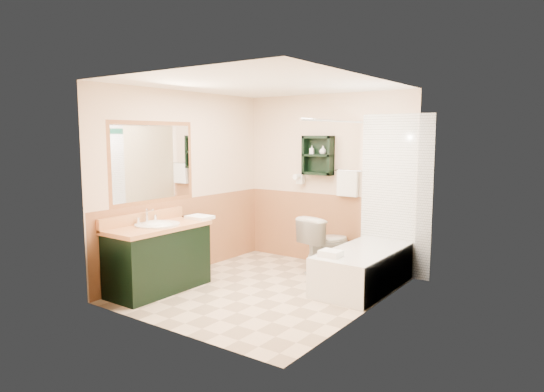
# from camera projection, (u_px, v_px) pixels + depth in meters

# --- Properties ---
(floor) EXTENTS (3.00, 3.00, 0.00)m
(floor) POSITION_uv_depth(u_px,v_px,m) (264.00, 289.00, 5.78)
(floor) COLOR beige
(floor) RESTS_ON ground
(back_wall) EXTENTS (2.60, 0.04, 2.40)m
(back_wall) POSITION_uv_depth(u_px,v_px,m) (328.00, 180.00, 6.86)
(back_wall) COLOR #FFE9C7
(back_wall) RESTS_ON ground
(left_wall) EXTENTS (0.04, 3.00, 2.40)m
(left_wall) POSITION_uv_depth(u_px,v_px,m) (184.00, 183.00, 6.39)
(left_wall) COLOR #FFE9C7
(left_wall) RESTS_ON ground
(right_wall) EXTENTS (0.04, 3.00, 2.40)m
(right_wall) POSITION_uv_depth(u_px,v_px,m) (369.00, 198.00, 4.87)
(right_wall) COLOR #FFE9C7
(right_wall) RESTS_ON ground
(ceiling) EXTENTS (2.60, 3.00, 0.04)m
(ceiling) POSITION_uv_depth(u_px,v_px,m) (264.00, 83.00, 5.48)
(ceiling) COLOR white
(ceiling) RESTS_ON back_wall
(wainscot_left) EXTENTS (2.98, 2.98, 1.00)m
(wainscot_left) POSITION_uv_depth(u_px,v_px,m) (187.00, 236.00, 6.46)
(wainscot_left) COLOR #C27C4E
(wainscot_left) RESTS_ON left_wall
(wainscot_back) EXTENTS (2.58, 2.58, 1.00)m
(wainscot_back) POSITION_uv_depth(u_px,v_px,m) (326.00, 229.00, 6.91)
(wainscot_back) COLOR #C27C4E
(wainscot_back) RESTS_ON back_wall
(mirror_frame) EXTENTS (1.30, 1.30, 1.00)m
(mirror_frame) POSITION_uv_depth(u_px,v_px,m) (153.00, 162.00, 5.88)
(mirror_frame) COLOR #9B5B32
(mirror_frame) RESTS_ON left_wall
(mirror_glass) EXTENTS (1.20, 1.20, 0.90)m
(mirror_glass) POSITION_uv_depth(u_px,v_px,m) (153.00, 162.00, 5.88)
(mirror_glass) COLOR white
(mirror_glass) RESTS_ON left_wall
(tile_right) EXTENTS (1.50, 1.50, 2.10)m
(tile_right) POSITION_uv_depth(u_px,v_px,m) (393.00, 204.00, 5.51)
(tile_right) COLOR white
(tile_right) RESTS_ON right_wall
(tile_back) EXTENTS (0.95, 0.95, 2.10)m
(tile_back) POSITION_uv_depth(u_px,v_px,m) (396.00, 196.00, 6.25)
(tile_back) COLOR white
(tile_back) RESTS_ON back_wall
(tile_accent) EXTENTS (1.50, 1.50, 0.10)m
(tile_accent) POSITION_uv_depth(u_px,v_px,m) (395.00, 129.00, 5.41)
(tile_accent) COLOR #144734
(tile_accent) RESTS_ON right_wall
(wall_shelf) EXTENTS (0.45, 0.15, 0.55)m
(wall_shelf) POSITION_uv_depth(u_px,v_px,m) (318.00, 155.00, 6.78)
(wall_shelf) COLOR black
(wall_shelf) RESTS_ON back_wall
(hair_dryer) EXTENTS (0.10, 0.24, 0.18)m
(hair_dryer) POSITION_uv_depth(u_px,v_px,m) (300.00, 179.00, 7.01)
(hair_dryer) COLOR white
(hair_dryer) RESTS_ON back_wall
(towel_bar) EXTENTS (0.40, 0.06, 0.40)m
(towel_bar) POSITION_uv_depth(u_px,v_px,m) (348.00, 171.00, 6.58)
(towel_bar) COLOR white
(towel_bar) RESTS_ON back_wall
(curtain_rod) EXTENTS (0.03, 1.60, 0.03)m
(curtain_rod) POSITION_uv_depth(u_px,v_px,m) (336.00, 121.00, 5.83)
(curtain_rod) COLOR silver
(curtain_rod) RESTS_ON back_wall
(shower_curtain) EXTENTS (1.05, 1.05, 1.70)m
(shower_curtain) POSITION_uv_depth(u_px,v_px,m) (342.00, 190.00, 6.08)
(shower_curtain) COLOR beige
(shower_curtain) RESTS_ON curtain_rod
(vanity) EXTENTS (0.59, 1.24, 0.79)m
(vanity) POSITION_uv_depth(u_px,v_px,m) (158.00, 258.00, 5.70)
(vanity) COLOR black
(vanity) RESTS_ON ground
(bathtub) EXTENTS (0.70, 1.50, 0.47)m
(bathtub) POSITION_uv_depth(u_px,v_px,m) (364.00, 268.00, 5.84)
(bathtub) COLOR silver
(bathtub) RESTS_ON ground
(toilet) EXTENTS (0.59, 0.84, 0.75)m
(toilet) POSITION_uv_depth(u_px,v_px,m) (326.00, 244.00, 6.53)
(toilet) COLOR silver
(toilet) RESTS_ON ground
(counter_towel) EXTENTS (0.31, 0.24, 0.04)m
(counter_towel) POSITION_uv_depth(u_px,v_px,m) (200.00, 217.00, 6.07)
(counter_towel) COLOR white
(counter_towel) RESTS_ON vanity
(vanity_book) EXTENTS (0.16, 0.03, 0.21)m
(vanity_book) POSITION_uv_depth(u_px,v_px,m) (188.00, 208.00, 6.26)
(vanity_book) COLOR black
(vanity_book) RESTS_ON vanity
(tub_towel) EXTENTS (0.24, 0.20, 0.07)m
(tub_towel) POSITION_uv_depth(u_px,v_px,m) (331.00, 253.00, 5.47)
(tub_towel) COLOR white
(tub_towel) RESTS_ON bathtub
(soap_bottle_a) EXTENTS (0.07, 0.13, 0.06)m
(soap_bottle_a) POSITION_uv_depth(u_px,v_px,m) (312.00, 152.00, 6.82)
(soap_bottle_a) COLOR silver
(soap_bottle_a) RESTS_ON wall_shelf
(soap_bottle_b) EXTENTS (0.11, 0.13, 0.09)m
(soap_bottle_b) POSITION_uv_depth(u_px,v_px,m) (323.00, 151.00, 6.72)
(soap_bottle_b) COLOR silver
(soap_bottle_b) RESTS_ON wall_shelf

